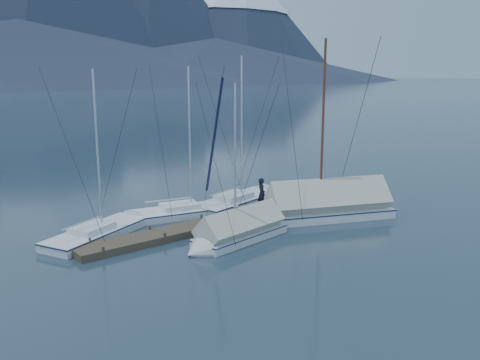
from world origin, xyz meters
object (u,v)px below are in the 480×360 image
Objects in this scene: sailboat_covered_far at (234,234)px; sailboat_open_left at (109,230)px; sailboat_open_mid at (199,211)px; sailboat_open_right at (247,199)px; person at (262,194)px; sailboat_covered_near at (317,209)px.

sailboat_open_left is at bearing 128.36° from sailboat_covered_far.
sailboat_open_left is 0.98× the size of sailboat_open_mid.
person is (-1.22, -2.76, 1.05)m from sailboat_open_right.
person is at bearing 32.57° from sailboat_covered_far.
sailboat_open_right reaches higher than sailboat_covered_far.
sailboat_covered_far is 4.73m from person.
sailboat_covered_far is (-5.15, -5.27, 0.22)m from sailboat_open_right.
sailboat_open_right reaches higher than sailboat_open_mid.
sailboat_open_mid is at bearing 0.12° from sailboat_open_left.
sailboat_covered_near is 5.92m from sailboat_covered_far.
sailboat_covered_near is (4.45, -4.71, 0.37)m from sailboat_open_mid.
sailboat_covered_far is at bearing -51.64° from sailboat_open_left.
sailboat_open_left is 0.91× the size of sailboat_open_right.
sailboat_open_mid is 3.70m from sailboat_open_right.
sailboat_covered_near reaches higher than sailboat_open_mid.
sailboat_covered_far is at bearing -134.31° from sailboat_open_right.
sailboat_open_left is 5.37m from sailboat_open_mid.
sailboat_open_mid is 0.93× the size of sailboat_open_right.
sailboat_open_left is 6.31m from sailboat_covered_far.
sailboat_open_left is 9.07m from sailboat_open_right.
sailboat_open_right is 5.39× the size of person.
sailboat_covered_near is 3.09m from person.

